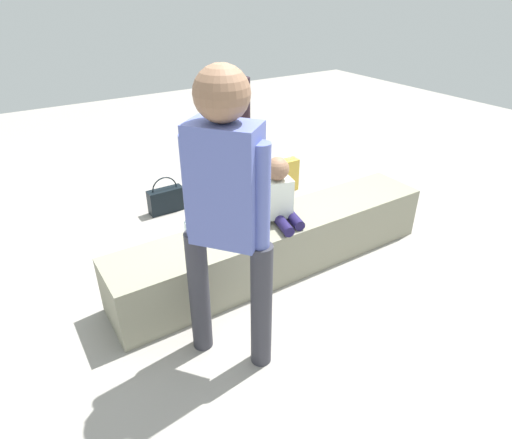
# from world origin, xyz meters

# --- Properties ---
(ground_plane) EXTENTS (12.00, 12.00, 0.00)m
(ground_plane) POSITION_xyz_m (0.00, 0.00, 0.00)
(ground_plane) COLOR #9A958D
(concrete_ledge) EXTENTS (2.55, 0.46, 0.41)m
(concrete_ledge) POSITION_xyz_m (0.00, 0.00, 0.21)
(concrete_ledge) COLOR gray
(concrete_ledge) RESTS_ON ground_plane
(child_seated) EXTENTS (0.28, 0.34, 0.48)m
(child_seated) POSITION_xyz_m (-0.01, -0.01, 0.63)
(child_seated) COLOR #1E1747
(child_seated) RESTS_ON concrete_ledge
(adult_standing) EXTENTS (0.37, 0.41, 1.65)m
(adult_standing) POSITION_xyz_m (-0.73, -0.56, 0.99)
(adult_standing) COLOR #32323B
(adult_standing) RESTS_ON ground_plane
(cake_plate) EXTENTS (0.22, 0.22, 0.07)m
(cake_plate) POSITION_xyz_m (-0.33, -0.02, 0.44)
(cake_plate) COLOR white
(cake_plate) RESTS_ON concrete_ledge
(gift_bag) EXTENTS (0.20, 0.11, 0.38)m
(gift_bag) POSITION_xyz_m (0.89, 1.08, 0.17)
(gift_bag) COLOR gold
(gift_bag) RESTS_ON ground_plane
(railing_post) EXTENTS (0.36, 0.36, 1.27)m
(railing_post) POSITION_xyz_m (0.18, 0.78, 0.49)
(railing_post) COLOR black
(railing_post) RESTS_ON ground_plane
(water_bottle_near_gift) EXTENTS (0.06, 0.06, 0.23)m
(water_bottle_near_gift) POSITION_xyz_m (-0.42, 0.72, 0.11)
(water_bottle_near_gift) COLOR silver
(water_bottle_near_gift) RESTS_ON ground_plane
(cake_box_white) EXTENTS (0.34, 0.32, 0.12)m
(cake_box_white) POSITION_xyz_m (-0.85, 0.48, 0.06)
(cake_box_white) COLOR white
(cake_box_white) RESTS_ON ground_plane
(handbag_black_leather) EXTENTS (0.33, 0.12, 0.35)m
(handbag_black_leather) POSITION_xyz_m (-0.37, 1.32, 0.12)
(handbag_black_leather) COLOR black
(handbag_black_leather) RESTS_ON ground_plane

